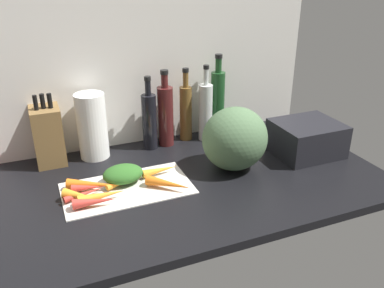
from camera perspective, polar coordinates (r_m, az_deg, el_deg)
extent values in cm
cube|color=black|center=(142.65, -6.49, -6.32)|extent=(170.00, 80.00, 3.00)
cube|color=silver|center=(165.33, -10.87, 9.67)|extent=(170.00, 3.00, 60.00)
cube|color=beige|center=(139.99, -9.09, -6.23)|extent=(43.31, 24.03, 0.80)
cone|color=orange|center=(136.86, -3.36, -5.65)|extent=(14.05, 13.37, 3.55)
cone|color=orange|center=(141.31, -9.84, -5.30)|extent=(12.15, 6.18, 2.08)
cone|color=orange|center=(133.45, -12.68, -7.14)|extent=(15.16, 4.10, 3.52)
cone|color=orange|center=(135.38, -15.78, -7.00)|extent=(10.24, 8.85, 3.59)
cone|color=orange|center=(146.20, -4.55, -3.70)|extent=(13.46, 4.09, 2.97)
cone|color=red|center=(139.87, -14.40, -5.96)|extent=(11.44, 5.28, 2.65)
cone|color=red|center=(137.18, -14.99, -6.80)|extent=(13.67, 5.43, 2.17)
cone|color=orange|center=(140.30, -13.85, -5.57)|extent=(17.21, 10.75, 3.58)
cone|color=red|center=(131.07, -13.65, -7.92)|extent=(13.50, 5.20, 3.40)
ellipsoid|color=#2D6023|center=(142.18, -9.73, -4.20)|extent=(14.03, 10.79, 5.93)
ellipsoid|color=#4C6B47|center=(148.31, 6.01, 0.79)|extent=(24.48, 22.20, 23.72)
cube|color=brown|center=(161.18, -19.67, 1.13)|extent=(10.55, 13.22, 22.21)
cylinder|color=black|center=(154.94, -21.25, 5.46)|extent=(1.58, 1.58, 5.50)
cylinder|color=black|center=(155.72, -20.37, 5.69)|extent=(1.67, 1.67, 5.50)
cylinder|color=black|center=(155.33, -19.46, 5.78)|extent=(1.69, 1.69, 5.50)
cylinder|color=white|center=(160.26, -13.93, 2.45)|extent=(11.36, 11.36, 25.85)
cylinder|color=black|center=(164.71, -6.02, 3.10)|extent=(5.96, 5.96, 22.78)
cylinder|color=black|center=(160.02, -6.25, 7.89)|extent=(2.33, 2.33, 5.97)
cylinder|color=black|center=(158.98, -6.31, 9.20)|extent=(2.68, 2.68, 1.60)
cylinder|color=#471919|center=(167.00, -3.76, 3.88)|extent=(6.50, 6.50, 24.86)
cylinder|color=#471919|center=(162.25, -3.91, 8.89)|extent=(2.79, 2.79, 5.48)
cylinder|color=black|center=(161.32, -3.94, 10.10)|extent=(3.21, 3.21, 1.60)
cylinder|color=brown|center=(172.28, -0.88, 4.32)|extent=(5.32, 5.32, 23.30)
cylinder|color=brown|center=(167.70, -0.91, 9.07)|extent=(2.33, 2.33, 6.36)
cylinder|color=black|center=(166.68, -0.92, 10.39)|extent=(2.68, 2.68, 1.60)
cylinder|color=silver|center=(171.92, 1.92, 4.43)|extent=(5.80, 5.80, 24.27)
cylinder|color=silver|center=(167.19, 2.00, 9.43)|extent=(2.06, 2.06, 6.77)
cylinder|color=black|center=(166.14, 2.02, 10.82)|extent=(2.37, 2.37, 1.60)
cylinder|color=#19421E|center=(177.04, 3.62, 5.66)|extent=(6.08, 6.08, 28.10)
cylinder|color=#19421E|center=(172.25, 3.77, 11.04)|extent=(2.71, 2.71, 6.03)
cylinder|color=black|center=(171.40, 3.80, 12.27)|extent=(3.12, 3.12, 1.60)
cube|color=black|center=(167.36, 15.78, 0.83)|extent=(25.18, 21.73, 13.11)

